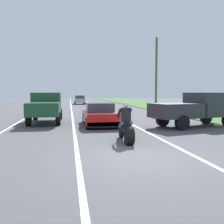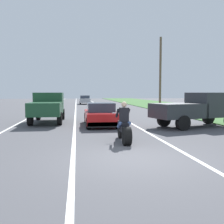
% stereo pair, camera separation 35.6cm
% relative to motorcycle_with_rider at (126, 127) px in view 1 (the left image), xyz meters
% --- Properties ---
extents(ground_plane, '(160.00, 160.00, 0.00)m').
position_rel_motorcycle_with_rider_xyz_m(ground_plane, '(-0.19, -2.60, -0.59)').
color(ground_plane, '#4C4C51').
extents(lane_stripe_left_solid, '(0.14, 120.00, 0.01)m').
position_rel_motorcycle_with_rider_xyz_m(lane_stripe_left_solid, '(-5.59, 17.40, -0.59)').
color(lane_stripe_left_solid, white).
rests_on(lane_stripe_left_solid, ground).
extents(lane_stripe_right_solid, '(0.14, 120.00, 0.01)m').
position_rel_motorcycle_with_rider_xyz_m(lane_stripe_right_solid, '(1.61, 17.40, -0.59)').
color(lane_stripe_right_solid, white).
rests_on(lane_stripe_right_solid, ground).
extents(lane_stripe_centre_dashed, '(0.14, 120.00, 0.01)m').
position_rel_motorcycle_with_rider_xyz_m(lane_stripe_centre_dashed, '(-1.99, 17.40, -0.59)').
color(lane_stripe_centre_dashed, white).
rests_on(lane_stripe_centre_dashed, ground).
extents(grass_verge_right, '(10.00, 120.00, 0.06)m').
position_rel_motorcycle_with_rider_xyz_m(grass_verge_right, '(11.73, 17.40, -0.56)').
color(grass_verge_right, '#3D6B33').
rests_on(grass_verge_right, ground).
extents(motorcycle_with_rider, '(0.70, 2.21, 1.62)m').
position_rel_motorcycle_with_rider_xyz_m(motorcycle_with_rider, '(0.00, 0.00, 0.00)').
color(motorcycle_with_rider, black).
rests_on(motorcycle_with_rider, ground).
extents(sports_car_red, '(1.84, 4.30, 1.37)m').
position_rel_motorcycle_with_rider_xyz_m(sports_car_red, '(-0.44, 5.41, 0.04)').
color(sports_car_red, red).
rests_on(sports_car_red, ground).
extents(pickup_truck_left_lane_dark_green, '(2.02, 4.80, 1.98)m').
position_rel_motorcycle_with_rider_xyz_m(pickup_truck_left_lane_dark_green, '(-3.77, 7.53, 0.51)').
color(pickup_truck_left_lane_dark_green, '#1E4C2D').
rests_on(pickup_truck_left_lane_dark_green, ground).
extents(pickup_truck_right_shoulder_dark_grey, '(5.14, 3.14, 1.98)m').
position_rel_motorcycle_with_rider_xyz_m(pickup_truck_right_shoulder_dark_grey, '(4.97, 3.96, 0.51)').
color(pickup_truck_right_shoulder_dark_grey, '#2D3035').
rests_on(pickup_truck_right_shoulder_dark_grey, ground).
extents(utility_pole_roadside, '(0.24, 0.24, 7.92)m').
position_rel_motorcycle_with_rider_xyz_m(utility_pole_roadside, '(7.13, 17.04, 3.37)').
color(utility_pole_roadside, brown).
rests_on(utility_pole_roadside, ground).
extents(distant_car_far_ahead, '(1.80, 4.00, 1.50)m').
position_rel_motorcycle_with_rider_xyz_m(distant_car_far_ahead, '(-0.46, 34.69, 0.18)').
color(distant_car_far_ahead, '#B2B2B7').
rests_on(distant_car_far_ahead, ground).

